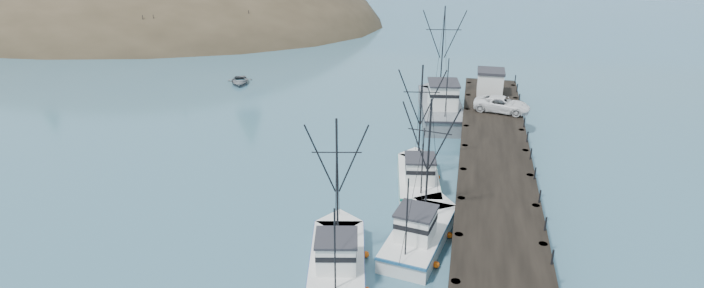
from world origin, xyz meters
name	(u,v)px	position (x,y,z in m)	size (l,w,h in m)	color
ground	(287,248)	(0.00, 0.00, 0.00)	(400.00, 400.00, 0.00)	#315A6E
pier	(494,151)	(14.00, 16.00, 1.69)	(6.00, 44.00, 2.00)	black
headland	(83,35)	(-74.95, 78.61, -4.55)	(134.80, 78.00, 51.00)	#382D1E
moored_sailboats	(212,42)	(-33.00, 57.67, 0.33)	(20.67, 20.10, 6.35)	silver
trawler_near	(421,232)	(8.82, 2.63, 0.82)	(4.84, 10.29, 10.50)	silver
trawler_mid	(337,258)	(3.95, -1.57, 0.82)	(5.13, 10.31, 10.30)	silver
trawler_far	(418,177)	(7.79, 11.04, 0.82)	(4.55, 10.18, 10.51)	silver
work_vessel	(440,106)	(8.44, 28.64, 1.23)	(6.16, 14.64, 12.33)	slate
pier_shed	(490,82)	(13.71, 31.89, 3.42)	(3.00, 3.20, 2.80)	silver
pickup_truck	(502,104)	(14.88, 25.92, 2.79)	(2.62, 5.68, 1.58)	white
motorboat	(240,84)	(-18.61, 35.91, 0.00)	(3.36, 4.71, 0.98)	#565C60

